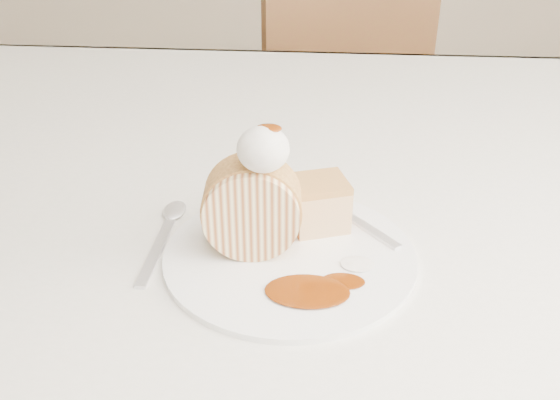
{
  "coord_description": "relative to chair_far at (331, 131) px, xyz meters",
  "views": [
    {
      "loc": [
        -0.0,
        -0.51,
        1.1
      ],
      "look_at": [
        -0.04,
        -0.02,
        0.81
      ],
      "focal_mm": 40.0,
      "sensor_mm": 36.0,
      "label": 1
    }
  ],
  "objects": [
    {
      "name": "cake_chunk",
      "position": [
        -0.02,
        -0.89,
        0.31
      ],
      "size": [
        0.07,
        0.06,
        0.04
      ],
      "primitive_type": "cube",
      "rotation": [
        0.0,
        0.0,
        0.33
      ],
      "color": "#D6A551",
      "rests_on": "plate"
    },
    {
      "name": "table",
      "position": [
        -0.01,
        -0.72,
        0.19
      ],
      "size": [
        1.4,
        0.9,
        0.75
      ],
      "color": "silver",
      "rests_on": "ground"
    },
    {
      "name": "caramel_pool",
      "position": [
        -0.02,
        -1.0,
        0.29
      ],
      "size": [
        0.09,
        0.07,
        0.0
      ],
      "primitive_type": null,
      "rotation": [
        0.0,
        0.0,
        0.33
      ],
      "color": "#652504",
      "rests_on": "plate"
    },
    {
      "name": "roulade_slice",
      "position": [
        -0.08,
        -0.94,
        0.33
      ],
      "size": [
        0.09,
        0.06,
        0.09
      ],
      "primitive_type": "cylinder",
      "rotation": [
        1.57,
        0.0,
        0.08
      ],
      "color": "#FFEEB1",
      "rests_on": "plate"
    },
    {
      "name": "chair_far",
      "position": [
        0.0,
        0.0,
        0.0
      ],
      "size": [
        0.5,
        0.5,
        0.83
      ],
      "rotation": [
        0.0,
        0.0,
        3.51
      ],
      "color": "brown",
      "rests_on": "ground"
    },
    {
      "name": "caramel_drizzle",
      "position": [
        -0.06,
        -0.94,
        0.42
      ],
      "size": [
        0.02,
        0.02,
        0.01
      ],
      "primitive_type": "ellipsoid",
      "color": "#652504",
      "rests_on": "whipped_cream"
    },
    {
      "name": "spoon",
      "position": [
        -0.17,
        -0.94,
        0.28
      ],
      "size": [
        0.02,
        0.14,
        0.0
      ],
      "primitive_type": "cube",
      "rotation": [
        0.0,
        0.0,
        -0.01
      ],
      "color": "silver",
      "rests_on": "table"
    },
    {
      "name": "fork",
      "position": [
        0.03,
        -0.89,
        0.29
      ],
      "size": [
        0.11,
        0.12,
        0.0
      ],
      "primitive_type": "cube",
      "rotation": [
        0.0,
        0.0,
        0.7
      ],
      "color": "silver",
      "rests_on": "plate"
    },
    {
      "name": "plate",
      "position": [
        -0.04,
        -0.94,
        0.28
      ],
      "size": [
        0.3,
        0.3,
        0.01
      ],
      "primitive_type": "cylinder",
      "rotation": [
        0.0,
        0.0,
        0.33
      ],
      "color": "white",
      "rests_on": "table"
    },
    {
      "name": "whipped_cream",
      "position": [
        -0.06,
        -0.95,
        0.39
      ],
      "size": [
        0.05,
        0.05,
        0.04
      ],
      "primitive_type": "ellipsoid",
      "color": "white",
      "rests_on": "roulade_slice"
    }
  ]
}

